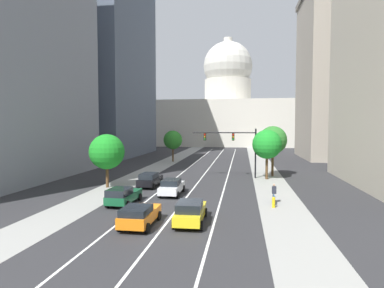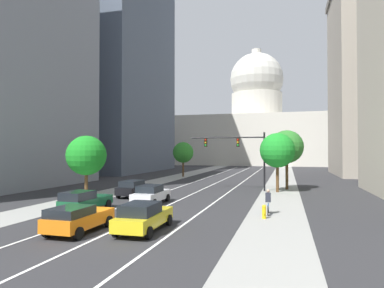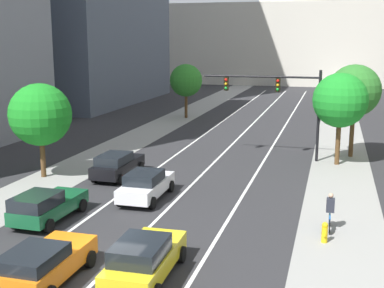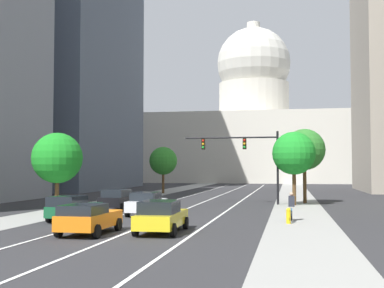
{
  "view_description": "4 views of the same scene",
  "coord_description": "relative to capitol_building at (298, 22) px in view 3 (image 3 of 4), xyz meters",
  "views": [
    {
      "loc": [
        5.16,
        -22.09,
        6.81
      ],
      "look_at": [
        -1.25,
        19.25,
        4.39
      ],
      "focal_mm": 30.38,
      "sensor_mm": 36.0,
      "label": 1
    },
    {
      "loc": [
        9.19,
        -17.18,
        4.42
      ],
      "look_at": [
        0.38,
        14.16,
        5.04
      ],
      "focal_mm": 31.52,
      "sensor_mm": 36.0,
      "label": 2
    },
    {
      "loc": [
        7.87,
        -16.19,
        8.49
      ],
      "look_at": [
        1.36,
        7.2,
        3.5
      ],
      "focal_mm": 48.16,
      "sensor_mm": 36.0,
      "label": 3
    },
    {
      "loc": [
        7.81,
        -24.31,
        3.18
      ],
      "look_at": [
        1.22,
        10.09,
        4.84
      ],
      "focal_mm": 47.28,
      "sensor_mm": 36.0,
      "label": 4
    }
  ],
  "objects": [
    {
      "name": "car_orange",
      "position": [
        -1.64,
        -93.61,
        -10.92
      ],
      "size": [
        2.08,
        4.26,
        1.48
      ],
      "rotation": [
        0.0,
        0.0,
        1.57
      ],
      "color": "orange",
      "rests_on": "ground"
    },
    {
      "name": "fire_hydrant",
      "position": [
        7.77,
        -87.15,
        -11.24
      ],
      "size": [
        0.26,
        0.35,
        0.91
      ],
      "color": "yellow",
      "rests_on": "ground"
    },
    {
      "name": "cyclist",
      "position": [
        7.95,
        -85.57,
        -10.85
      ],
      "size": [
        0.37,
        1.7,
        1.72
      ],
      "rotation": [
        0.0,
        0.0,
        1.59
      ],
      "color": "black",
      "rests_on": "ground"
    },
    {
      "name": "sidewalk_left",
      "position": [
        -8.51,
        -57.25,
        -11.7
      ],
      "size": [
        3.89,
        130.0,
        0.01
      ],
      "primitive_type": "cube",
      "color": "gray",
      "rests_on": "ground"
    },
    {
      "name": "lane_stripe_left",
      "position": [
        -3.28,
        -67.25,
        -11.69
      ],
      "size": [
        0.16,
        90.0,
        0.01
      ],
      "primitive_type": "cube",
      "color": "white",
      "rests_on": "ground"
    },
    {
      "name": "street_tree_near_left",
      "position": [
        -9.42,
        -80.93,
        -7.78
      ],
      "size": [
        3.83,
        3.83,
        5.85
      ],
      "color": "#51381E",
      "rests_on": "ground"
    },
    {
      "name": "street_tree_near_right",
      "position": [
        9.21,
        -69.87,
        -6.88
      ],
      "size": [
        3.74,
        3.74,
        6.71
      ],
      "color": "#51381E",
      "rests_on": "ground"
    },
    {
      "name": "ground_plane",
      "position": [
        0.0,
        -52.25,
        -11.7
      ],
      "size": [
        400.0,
        400.0,
        0.0
      ],
      "primitive_type": "plane",
      "color": "#2B2B2D"
    },
    {
      "name": "car_black",
      "position": [
        -4.92,
        -79.81,
        -10.89
      ],
      "size": [
        2.0,
        4.68,
        1.56
      ],
      "rotation": [
        0.0,
        0.0,
        1.56
      ],
      "color": "black",
      "rests_on": "ground"
    },
    {
      "name": "capitol_building",
      "position": [
        0.0,
        0.0,
        0.0
      ],
      "size": [
        50.19,
        28.06,
        36.95
      ],
      "color": "beige",
      "rests_on": "ground"
    },
    {
      "name": "car_white",
      "position": [
        -1.64,
        -83.5,
        -10.9
      ],
      "size": [
        2.03,
        4.61,
        1.55
      ],
      "rotation": [
        0.0,
        0.0,
        1.58
      ],
      "color": "silver",
      "rests_on": "ground"
    },
    {
      "name": "lane_stripe_right",
      "position": [
        3.28,
        -67.25,
        -11.69
      ],
      "size": [
        0.16,
        90.0,
        0.01
      ],
      "primitive_type": "cube",
      "color": "white",
      "rests_on": "ground"
    },
    {
      "name": "sidewalk_right",
      "position": [
        8.51,
        -57.25,
        -11.7
      ],
      "size": [
        3.89,
        130.0,
        0.01
      ],
      "primitive_type": "cube",
      "color": "gray",
      "rests_on": "ground"
    },
    {
      "name": "lane_stripe_center",
      "position": [
        0.0,
        -67.25,
        -11.69
      ],
      "size": [
        0.16,
        90.0,
        0.01
      ],
      "primitive_type": "cube",
      "color": "white",
      "rests_on": "ground"
    },
    {
      "name": "car_green",
      "position": [
        -4.93,
        -88.04,
        -10.9
      ],
      "size": [
        2.09,
        4.44,
        1.54
      ],
      "rotation": [
        0.0,
        0.0,
        1.54
      ],
      "color": "#14512D",
      "rests_on": "ground"
    },
    {
      "name": "traffic_signal_mast",
      "position": [
        4.2,
        -72.09,
        -7.11
      ],
      "size": [
        8.29,
        0.39,
        6.38
      ],
      "color": "black",
      "rests_on": "ground"
    },
    {
      "name": "street_tree_mid_left",
      "position": [
        -7.67,
        -55.02,
        -7.64
      ],
      "size": [
        3.5,
        3.5,
        5.82
      ],
      "color": "#51381E",
      "rests_on": "ground"
    },
    {
      "name": "street_tree_far_right",
      "position": [
        8.25,
        -72.66,
        -7.29
      ],
      "size": [
        3.68,
        3.68,
        6.27
      ],
      "color": "#51381E",
      "rests_on": "ground"
    },
    {
      "name": "car_yellow",
      "position": [
        1.64,
        -92.4,
        -10.88
      ],
      "size": [
        2.1,
        4.71,
        1.6
      ],
      "rotation": [
        0.0,
        0.0,
        1.59
      ],
      "color": "yellow",
      "rests_on": "ground"
    }
  ]
}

